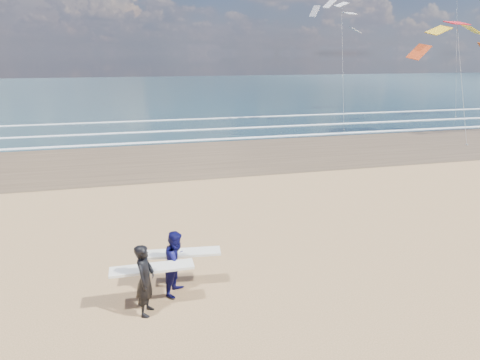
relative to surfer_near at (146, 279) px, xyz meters
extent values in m
cube|color=#4E3C2A|center=(20.34, 17.85, -0.99)|extent=(220.00, 12.00, 0.01)
cube|color=#192F38|center=(20.34, 71.85, -0.98)|extent=(220.00, 100.00, 0.02)
cube|color=white|center=(20.34, 22.65, -0.94)|extent=(220.00, 0.50, 0.05)
cube|color=white|center=(20.34, 27.35, -0.94)|extent=(220.00, 0.50, 0.05)
cube|color=white|center=(20.34, 33.85, -0.94)|extent=(220.00, 0.50, 0.05)
imported|color=black|center=(-0.02, -0.04, -0.01)|extent=(0.68, 0.83, 1.95)
cube|color=white|center=(0.18, 0.31, 0.12)|extent=(2.20, 0.54, 0.07)
imported|color=#0D0D49|center=(0.88, 0.82, -0.06)|extent=(1.07, 1.14, 1.86)
cube|color=white|center=(1.08, 1.17, 0.04)|extent=(2.25, 0.77, 0.07)
cube|color=slate|center=(24.03, 15.99, -0.94)|extent=(0.12, 0.12, 0.10)
cube|color=slate|center=(18.22, 24.20, -0.94)|extent=(0.12, 0.12, 0.10)
cube|color=slate|center=(33.70, 28.65, -0.94)|extent=(0.12, 0.12, 0.10)
camera|label=1|loc=(-0.07, -10.15, 5.58)|focal=32.00mm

